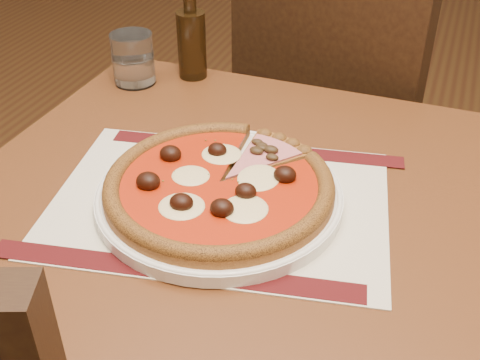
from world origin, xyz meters
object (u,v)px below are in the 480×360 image
(table, at_px, (235,261))
(bottle, at_px, (192,41))
(plate, at_px, (219,196))
(chair_far, at_px, (339,130))
(water_glass, at_px, (133,59))
(pizza, at_px, (219,184))

(table, relative_size, bottle, 4.45)
(plate, bearing_deg, chair_far, 85.61)
(plate, height_order, water_glass, water_glass)
(plate, distance_m, pizza, 0.02)
(chair_far, xyz_separation_m, bottle, (-0.25, -0.27, 0.29))
(plate, xyz_separation_m, water_glass, (-0.29, 0.30, 0.04))
(table, xyz_separation_m, water_glass, (-0.31, 0.30, 0.15))
(chair_far, bearing_deg, water_glass, 63.03)
(plate, bearing_deg, water_glass, 134.35)
(chair_far, relative_size, water_glass, 9.82)
(chair_far, bearing_deg, pizza, 104.35)
(chair_far, distance_m, bottle, 0.47)
(plate, relative_size, bottle, 1.86)
(table, bearing_deg, chair_far, 87.66)
(table, bearing_deg, water_glass, 136.52)
(chair_far, relative_size, plate, 2.77)
(chair_far, xyz_separation_m, pizza, (-0.05, -0.63, 0.25))
(table, distance_m, plate, 0.11)
(table, bearing_deg, bottle, 121.63)
(table, xyz_separation_m, chair_far, (0.03, 0.63, -0.12))
(plate, bearing_deg, pizza, -110.11)
(bottle, bearing_deg, pizza, -61.12)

